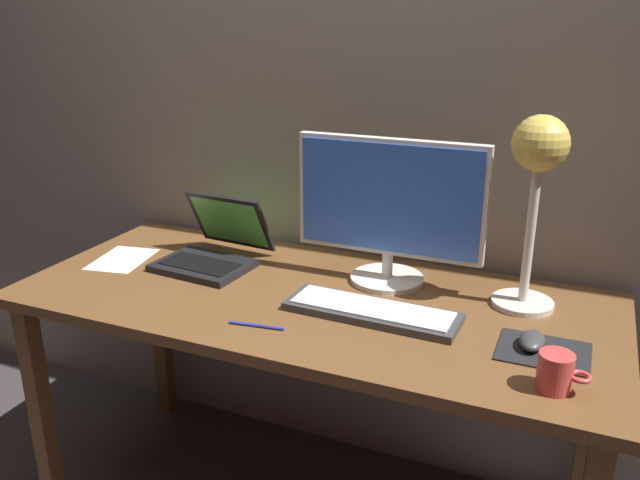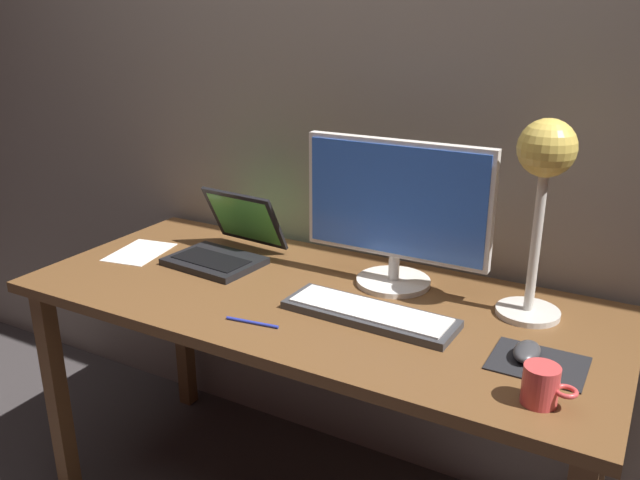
% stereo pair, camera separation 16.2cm
% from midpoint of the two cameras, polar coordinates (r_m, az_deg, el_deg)
% --- Properties ---
extents(back_wall, '(4.80, 0.06, 2.60)m').
position_cam_midpoint_polar(back_wall, '(1.96, 7.84, 14.64)').
color(back_wall, gray).
rests_on(back_wall, ground).
extents(desk, '(1.60, 0.70, 0.74)m').
position_cam_midpoint_polar(desk, '(1.78, 2.06, -7.22)').
color(desk, brown).
rests_on(desk, ground).
extents(monitor, '(0.52, 0.21, 0.41)m').
position_cam_midpoint_polar(monitor, '(1.76, 9.36, 2.69)').
color(monitor, silver).
rests_on(monitor, desk).
extents(keyboard_main, '(0.44, 0.15, 0.03)m').
position_cam_midpoint_polar(keyboard_main, '(1.62, 7.25, -6.51)').
color(keyboard_main, '#38383A').
rests_on(keyboard_main, desk).
extents(laptop, '(0.29, 0.31, 0.20)m').
position_cam_midpoint_polar(laptop, '(1.99, -5.76, -0.08)').
color(laptop, black).
rests_on(laptop, desk).
extents(desk_lamp, '(0.16, 0.16, 0.49)m').
position_cam_midpoint_polar(desk_lamp, '(1.62, 21.89, 5.29)').
color(desk_lamp, beige).
rests_on(desk_lamp, desk).
extents(mousepad, '(0.20, 0.16, 0.00)m').
position_cam_midpoint_polar(mousepad, '(1.52, 21.66, -10.16)').
color(mousepad, black).
rests_on(mousepad, desk).
extents(mouse, '(0.06, 0.10, 0.03)m').
position_cam_midpoint_polar(mouse, '(1.52, 20.76, -9.25)').
color(mouse, '#38383A').
rests_on(mouse, mousepad).
extents(coffee_mug, '(0.11, 0.07, 0.08)m').
position_cam_midpoint_polar(coffee_mug, '(1.37, 22.28, -11.86)').
color(coffee_mug, '#CC3F3F').
rests_on(coffee_mug, desk).
extents(paper_sheet_near_mouse, '(0.18, 0.23, 0.00)m').
position_cam_midpoint_polar(paper_sheet_near_mouse, '(2.10, -13.52, -1.09)').
color(paper_sheet_near_mouse, white).
rests_on(paper_sheet_near_mouse, desk).
extents(pen, '(0.14, 0.03, 0.01)m').
position_cam_midpoint_polar(pen, '(1.59, -3.10, -7.34)').
color(pen, '#2633A5').
rests_on(pen, desk).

